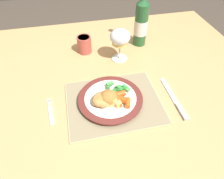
% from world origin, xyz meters
% --- Properties ---
extents(ground_plane, '(6.00, 6.00, 0.00)m').
position_xyz_m(ground_plane, '(0.00, 0.00, 0.00)').
color(ground_plane, '#4C4238').
extents(dining_table, '(1.44, 0.98, 0.74)m').
position_xyz_m(dining_table, '(0.00, 0.00, 0.66)').
color(dining_table, tan).
rests_on(dining_table, ground).
extents(placemat, '(0.34, 0.27, 0.01)m').
position_xyz_m(placemat, '(0.05, -0.16, 0.74)').
color(placemat, '#CCB789').
rests_on(placemat, dining_table).
extents(dinner_plate, '(0.23, 0.23, 0.02)m').
position_xyz_m(dinner_plate, '(0.04, -0.15, 0.76)').
color(dinner_plate, white).
rests_on(dinner_plate, placemat).
extents(breaded_croquettes, '(0.12, 0.09, 0.05)m').
position_xyz_m(breaded_croquettes, '(0.01, -0.17, 0.79)').
color(breaded_croquettes, '#A87033').
rests_on(breaded_croquettes, dinner_plate).
extents(green_beans_pile, '(0.08, 0.06, 0.02)m').
position_xyz_m(green_beans_pile, '(0.07, -0.12, 0.77)').
color(green_beans_pile, '#4CA84C').
rests_on(green_beans_pile, dinner_plate).
extents(glazed_carrots, '(0.08, 0.09, 0.02)m').
position_xyz_m(glazed_carrots, '(0.07, -0.17, 0.78)').
color(glazed_carrots, '#CC5119').
rests_on(glazed_carrots, dinner_plate).
extents(fork, '(0.03, 0.12, 0.01)m').
position_xyz_m(fork, '(-0.17, -0.16, 0.74)').
color(fork, silver).
rests_on(fork, dining_table).
extents(table_knife, '(0.02, 0.21, 0.01)m').
position_xyz_m(table_knife, '(0.27, -0.20, 0.74)').
color(table_knife, silver).
rests_on(table_knife, dining_table).
extents(wine_glass, '(0.09, 0.09, 0.15)m').
position_xyz_m(wine_glass, '(0.13, 0.10, 0.84)').
color(wine_glass, silver).
rests_on(wine_glass, dining_table).
extents(bottle, '(0.06, 0.06, 0.28)m').
position_xyz_m(bottle, '(0.26, 0.20, 0.85)').
color(bottle, '#23562D').
rests_on(bottle, dining_table).
extents(roast_potatoes, '(0.07, 0.06, 0.03)m').
position_xyz_m(roast_potatoes, '(0.03, -0.17, 0.78)').
color(roast_potatoes, '#E5BC66').
rests_on(roast_potatoes, dinner_plate).
extents(drinking_cup, '(0.07, 0.07, 0.08)m').
position_xyz_m(drinking_cup, '(-0.01, 0.19, 0.78)').
color(drinking_cup, '#B24C42').
rests_on(drinking_cup, dining_table).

